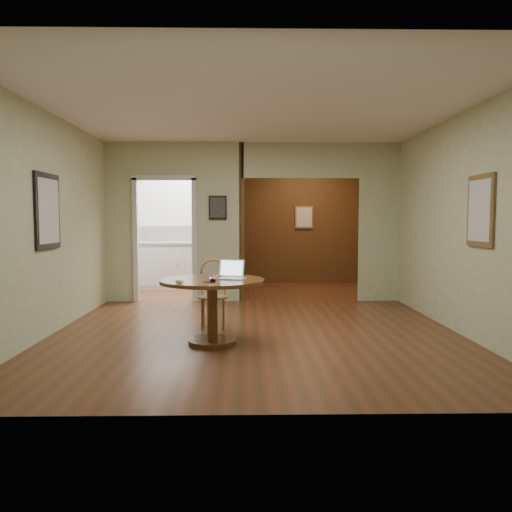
{
  "coord_description": "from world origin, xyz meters",
  "views": [
    {
      "loc": [
        -0.11,
        -5.99,
        1.4
      ],
      "look_at": [
        -0.0,
        -0.2,
        0.98
      ],
      "focal_mm": 35.0,
      "sensor_mm": 36.0,
      "label": 1
    }
  ],
  "objects_px": {
    "chair": "(213,290)",
    "open_laptop": "(231,273)",
    "dining_table": "(212,296)",
    "closed_laptop": "(222,276)"
  },
  "relations": [
    {
      "from": "chair",
      "to": "open_laptop",
      "type": "xyz_separation_m",
      "value": [
        0.26,
        -0.79,
        0.3
      ]
    },
    {
      "from": "dining_table",
      "to": "chair",
      "type": "xyz_separation_m",
      "value": [
        -0.05,
        0.86,
        -0.05
      ]
    },
    {
      "from": "chair",
      "to": "closed_laptop",
      "type": "distance_m",
      "value": 0.73
    },
    {
      "from": "closed_laptop",
      "to": "dining_table",
      "type": "bearing_deg",
      "value": -108.13
    },
    {
      "from": "open_laptop",
      "to": "closed_laptop",
      "type": "bearing_deg",
      "value": 149.59
    },
    {
      "from": "chair",
      "to": "open_laptop",
      "type": "relative_size",
      "value": 2.51
    },
    {
      "from": "chair",
      "to": "open_laptop",
      "type": "distance_m",
      "value": 0.89
    },
    {
      "from": "open_laptop",
      "to": "closed_laptop",
      "type": "height_order",
      "value": "open_laptop"
    },
    {
      "from": "dining_table",
      "to": "chair",
      "type": "distance_m",
      "value": 0.86
    },
    {
      "from": "dining_table",
      "to": "open_laptop",
      "type": "relative_size",
      "value": 3.32
    }
  ]
}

